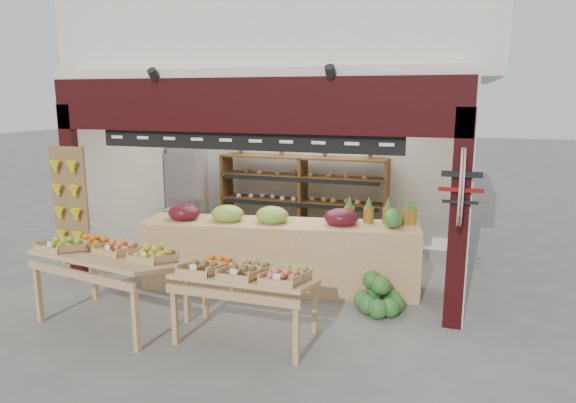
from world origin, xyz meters
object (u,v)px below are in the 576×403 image
Objects in this scene: mid_counter at (279,252)px; watermelon_pile at (379,298)px; back_shelving at (303,184)px; display_table_left at (107,254)px; cardboard_stack at (187,234)px; refrigerator at (189,190)px; display_table_right at (246,275)px.

mid_counter is 1.62m from watermelon_pile.
display_table_left is (-1.36, -3.96, -0.32)m from back_shelving.
back_shelving is 2.33m from cardboard_stack.
mid_counter is at bearing -82.09° from back_shelving.
refrigerator is 2.69× the size of watermelon_pile.
display_table_right reaches higher than watermelon_pile.
refrigerator is 1.23m from cardboard_stack.
display_table_right is at bearing 0.43° from display_table_left.
back_shelving is 4.00m from display_table_right.
display_table_left is at bearing -94.64° from refrigerator.
cardboard_stack reaches higher than watermelon_pile.
back_shelving is 4.73× the size of watermelon_pile.
back_shelving reaches higher than display_table_left.
refrigerator reaches higher than cardboard_stack.
refrigerator is 5.09m from watermelon_pile.
mid_counter is 2.39m from display_table_left.
mid_counter is at bearing -59.67° from refrigerator.
back_shelving is at bearing 124.21° from watermelon_pile.
refrigerator is at bearing 179.47° from back_shelving.
back_shelving is at bearing 71.07° from display_table_left.
cardboard_stack is 1.64× the size of watermelon_pile.
cardboard_stack is at bearing 128.93° from display_table_right.
back_shelving is 2.40m from mid_counter.
back_shelving is 4.20m from display_table_left.
cardboard_stack is 2.66m from mid_counter.
back_shelving is 2.88× the size of cardboard_stack.
display_table_left reaches higher than display_table_right.
cardboard_stack is 0.27× the size of mid_counter.
back_shelving reaches higher than mid_counter.
mid_counter reaches higher than display_table_left.
display_table_left is (-1.68, -1.67, 0.30)m from mid_counter.
display_table_right is at bearing -83.97° from mid_counter.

